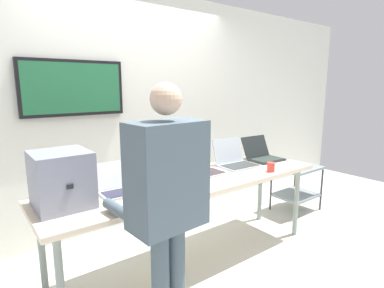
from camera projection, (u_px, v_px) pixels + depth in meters
name	position (u px, v px, depth m)	size (l,w,h in m)	color
ground	(193.00, 263.00, 2.88)	(8.00, 8.00, 0.04)	beige
back_wall	(131.00, 110.00, 3.50)	(8.00, 0.11, 2.65)	silver
workbench	(193.00, 186.00, 2.74)	(2.62, 0.70, 0.79)	beige
equipment_box	(62.00, 179.00, 2.09)	(0.36, 0.38, 0.38)	gray
laptop_station_0	(119.00, 186.00, 2.40)	(0.33, 0.34, 0.21)	#AEB2BB
laptop_station_1	(165.00, 174.00, 2.68)	(0.35, 0.39, 0.25)	#39393D
laptop_station_2	(203.00, 167.00, 2.92)	(0.31, 0.34, 0.25)	#AFB3B2
laptop_station_3	(235.00, 160.00, 3.18)	(0.39, 0.36, 0.27)	#AAB5BC
laptop_station_4	(262.00, 155.00, 3.45)	(0.38, 0.37, 0.25)	black
person	(166.00, 194.00, 1.81)	(0.46, 0.61, 1.63)	#4B5C67
coffee_mug	(271.00, 167.00, 2.97)	(0.08, 0.08, 0.09)	red
storage_cart	(297.00, 181.00, 4.00)	(0.56, 0.44, 0.59)	gray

